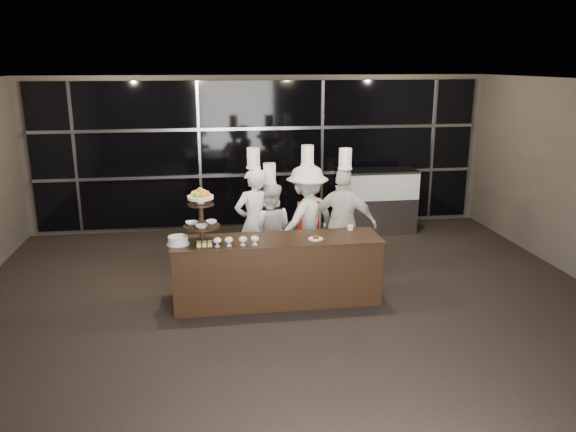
{
  "coord_description": "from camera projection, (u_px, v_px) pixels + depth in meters",
  "views": [
    {
      "loc": [
        -1.1,
        -5.92,
        3.23
      ],
      "look_at": [
        0.02,
        1.57,
        1.15
      ],
      "focal_mm": 35.0,
      "sensor_mm": 36.0,
      "label": 1
    }
  ],
  "objects": [
    {
      "name": "compotes",
      "position": [
        236.0,
        240.0,
        7.29
      ],
      "size": [
        0.6,
        0.11,
        0.12
      ],
      "color": "silver",
      "rests_on": "buffet_counter"
    },
    {
      "name": "display_case",
      "position": [
        379.0,
        198.0,
        10.9
      ],
      "size": [
        1.41,
        0.62,
        1.24
      ],
      "color": "#A5A5AA",
      "rests_on": "ground"
    },
    {
      "name": "display_stand",
      "position": [
        201.0,
        212.0,
        7.35
      ],
      "size": [
        0.48,
        0.48,
        0.74
      ],
      "color": "black",
      "rests_on": "buffet_counter"
    },
    {
      "name": "pastry_squares",
      "position": [
        204.0,
        244.0,
        7.3
      ],
      "size": [
        0.2,
        0.13,
        0.05
      ],
      "color": "#DEC46C",
      "rests_on": "buffet_counter"
    },
    {
      "name": "window_wall",
      "position": [
        262.0,
        154.0,
        10.97
      ],
      "size": [
        8.6,
        0.1,
        2.8
      ],
      "color": "black",
      "rests_on": "ground"
    },
    {
      "name": "buffet_counter",
      "position": [
        277.0,
        270.0,
        7.73
      ],
      "size": [
        2.84,
        0.74,
        0.92
      ],
      "color": "black",
      "rests_on": "ground"
    },
    {
      "name": "room",
      "position": [
        307.0,
        223.0,
        6.26
      ],
      "size": [
        10.0,
        10.0,
        10.0
      ],
      "color": "black",
      "rests_on": "ground"
    },
    {
      "name": "chef_c",
      "position": [
        307.0,
        219.0,
        8.73
      ],
      "size": [
        1.28,
        1.16,
        2.03
      ],
      "color": "silver",
      "rests_on": "ground"
    },
    {
      "name": "chef_cup",
      "position": [
        350.0,
        228.0,
        7.99
      ],
      "size": [
        0.08,
        0.08,
        0.07
      ],
      "primitive_type": "cylinder",
      "color": "white",
      "rests_on": "buffet_counter"
    },
    {
      "name": "small_plate",
      "position": [
        316.0,
        238.0,
        7.58
      ],
      "size": [
        0.2,
        0.2,
        0.05
      ],
      "color": "white",
      "rests_on": "buffet_counter"
    },
    {
      "name": "chef_b",
      "position": [
        270.0,
        229.0,
        8.61
      ],
      "size": [
        0.83,
        0.72,
        1.78
      ],
      "color": "silver",
      "rests_on": "ground"
    },
    {
      "name": "chef_d",
      "position": [
        344.0,
        223.0,
        8.51
      ],
      "size": [
        1.09,
        0.77,
        2.01
      ],
      "color": "silver",
      "rests_on": "ground"
    },
    {
      "name": "layer_cake",
      "position": [
        178.0,
        240.0,
        7.36
      ],
      "size": [
        0.3,
        0.3,
        0.11
      ],
      "color": "white",
      "rests_on": "buffet_counter"
    },
    {
      "name": "chef_a",
      "position": [
        254.0,
        222.0,
        8.51
      ],
      "size": [
        0.73,
        0.59,
        2.02
      ],
      "color": "silver",
      "rests_on": "ground"
    }
  ]
}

